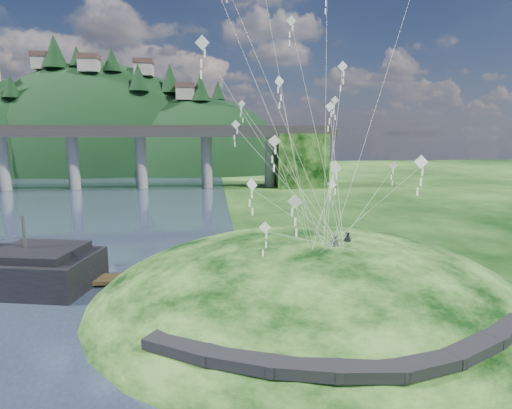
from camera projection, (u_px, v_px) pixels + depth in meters
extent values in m
plane|color=black|center=(211.00, 313.00, 29.34)|extent=(320.00, 320.00, 0.00)
ellipsoid|color=black|center=(310.00, 315.00, 32.43)|extent=(36.00, 32.00, 13.00)
cube|color=black|center=(181.00, 346.00, 21.00)|extent=(4.32, 3.62, 0.71)
cube|color=black|center=(240.00, 358.00, 19.70)|extent=(4.10, 2.97, 0.61)
cube|color=black|center=(304.00, 366.00, 19.04)|extent=(3.85, 2.37, 0.62)
cube|color=black|center=(369.00, 369.00, 18.93)|extent=(3.62, 1.83, 0.66)
cube|color=black|center=(426.00, 362.00, 19.45)|extent=(3.82, 2.27, 0.68)
cube|color=black|center=(471.00, 347.00, 20.69)|extent=(4.11, 2.97, 0.71)
cube|color=black|center=(504.00, 329.00, 22.52)|extent=(4.26, 3.43, 0.66)
cylinder|color=gray|center=(3.00, 162.00, 91.58)|extent=(2.60, 2.60, 13.00)
cylinder|color=gray|center=(73.00, 162.00, 93.25)|extent=(2.60, 2.60, 13.00)
cylinder|color=gray|center=(141.00, 161.00, 94.92)|extent=(2.60, 2.60, 13.00)
cylinder|color=gray|center=(207.00, 161.00, 96.59)|extent=(2.60, 2.60, 13.00)
cylinder|color=gray|center=(270.00, 160.00, 98.26)|extent=(2.60, 2.60, 13.00)
cube|color=black|center=(300.00, 160.00, 99.07)|extent=(12.00, 11.00, 13.00)
ellipsoid|color=black|center=(104.00, 185.00, 149.39)|extent=(96.00, 68.00, 88.00)
ellipsoid|color=black|center=(198.00, 197.00, 146.03)|extent=(76.00, 56.00, 72.00)
cone|color=black|center=(11.00, 86.00, 121.91)|extent=(5.29, 5.29, 6.96)
cone|color=black|center=(54.00, 51.00, 129.25)|extent=(8.01, 8.01, 10.54)
cone|color=black|center=(77.00, 56.00, 129.69)|extent=(4.97, 4.97, 6.54)
cone|color=black|center=(112.00, 59.00, 129.15)|extent=(5.83, 5.83, 7.67)
cone|color=black|center=(138.00, 77.00, 126.34)|extent=(6.47, 6.47, 8.51)
cone|color=black|center=(170.00, 79.00, 133.97)|extent=(7.13, 7.13, 9.38)
cone|color=black|center=(200.00, 88.00, 130.80)|extent=(6.56, 6.56, 8.63)
cone|color=black|center=(218.00, 90.00, 136.95)|extent=(4.88, 4.88, 6.42)
cube|color=#BDAEA1|center=(43.00, 63.00, 132.56)|extent=(6.00, 5.00, 4.00)
cube|color=brown|center=(42.00, 55.00, 132.09)|extent=(6.40, 5.40, 1.60)
cube|color=#BDAEA1|center=(89.00, 66.00, 126.87)|extent=(6.00, 5.00, 4.00)
cube|color=brown|center=(89.00, 57.00, 126.39)|extent=(6.40, 5.40, 1.60)
cube|color=#BDAEA1|center=(144.00, 70.00, 134.48)|extent=(6.00, 5.00, 4.00)
cube|color=brown|center=(143.00, 61.00, 134.00)|extent=(6.40, 5.40, 1.60)
cube|color=#BDAEA1|center=(185.00, 94.00, 131.57)|extent=(6.00, 5.00, 4.00)
cube|color=brown|center=(185.00, 85.00, 131.10)|extent=(6.40, 5.40, 1.60)
cube|color=black|center=(38.00, 252.00, 33.59)|extent=(7.68, 6.82, 0.67)
cylinder|color=#2D2B2B|center=(24.00, 235.00, 33.45)|extent=(0.27, 0.27, 3.33)
cube|color=#3B2C18|center=(165.00, 277.00, 35.56)|extent=(13.60, 2.18, 0.34)
cylinder|color=#3B2C18|center=(97.00, 282.00, 34.95)|extent=(0.29, 0.29, 0.97)
cylinder|color=#3B2C18|center=(131.00, 281.00, 35.28)|extent=(0.29, 0.29, 0.97)
cylinder|color=#3B2C18|center=(165.00, 279.00, 35.60)|extent=(0.29, 0.29, 0.97)
cylinder|color=#3B2C18|center=(198.00, 278.00, 35.92)|extent=(0.29, 0.29, 0.97)
cylinder|color=#3B2C18|center=(230.00, 277.00, 36.25)|extent=(0.29, 0.29, 0.97)
imported|color=#272934|center=(335.00, 235.00, 28.99)|extent=(0.65, 0.48, 1.65)
imported|color=#272934|center=(347.00, 232.00, 30.34)|extent=(0.94, 0.90, 1.53)
cube|color=silver|center=(335.00, 165.00, 34.03)|extent=(0.76, 0.17, 0.75)
cube|color=silver|center=(335.00, 171.00, 34.12)|extent=(0.10, 0.02, 0.44)
cube|color=silver|center=(334.00, 177.00, 34.21)|extent=(0.10, 0.02, 0.44)
cube|color=silver|center=(334.00, 183.00, 34.31)|extent=(0.10, 0.02, 0.44)
cube|color=silver|center=(393.00, 165.00, 36.92)|extent=(0.78, 0.29, 0.77)
cube|color=silver|center=(393.00, 171.00, 37.02)|extent=(0.10, 0.03, 0.46)
cube|color=silver|center=(393.00, 177.00, 37.12)|extent=(0.10, 0.03, 0.46)
cube|color=silver|center=(392.00, 183.00, 37.22)|extent=(0.10, 0.03, 0.46)
cube|color=silver|center=(227.00, 1.00, 36.15)|extent=(0.09, 0.04, 0.41)
cube|color=silver|center=(274.00, 141.00, 27.28)|extent=(0.88, 0.31, 0.85)
cube|color=silver|center=(274.00, 150.00, 27.39)|extent=(0.11, 0.06, 0.51)
cube|color=silver|center=(274.00, 159.00, 27.50)|extent=(0.11, 0.06, 0.51)
cube|color=silver|center=(274.00, 168.00, 27.61)|extent=(0.11, 0.06, 0.51)
cube|color=silver|center=(265.00, 227.00, 25.79)|extent=(0.80, 0.16, 0.80)
cube|color=silver|center=(265.00, 236.00, 25.89)|extent=(0.10, 0.04, 0.46)
cube|color=silver|center=(265.00, 244.00, 25.99)|extent=(0.10, 0.04, 0.46)
cube|color=silver|center=(265.00, 253.00, 26.09)|extent=(0.10, 0.04, 0.46)
cube|color=silver|center=(327.00, 4.00, 34.55)|extent=(0.11, 0.08, 0.51)
cube|color=silver|center=(326.00, 11.00, 34.66)|extent=(0.11, 0.08, 0.51)
cube|color=silver|center=(332.00, 184.00, 28.27)|extent=(0.51, 0.49, 0.67)
cube|color=silver|center=(332.00, 191.00, 28.35)|extent=(0.08, 0.06, 0.39)
cube|color=silver|center=(332.00, 198.00, 28.43)|extent=(0.08, 0.06, 0.39)
cube|color=silver|center=(331.00, 204.00, 28.52)|extent=(0.08, 0.06, 0.39)
cube|color=silver|center=(291.00, 21.00, 27.81)|extent=(0.69, 0.19, 0.68)
cube|color=silver|center=(291.00, 28.00, 27.90)|extent=(0.09, 0.04, 0.40)
cube|color=silver|center=(291.00, 35.00, 27.98)|extent=(0.09, 0.04, 0.40)
cube|color=silver|center=(291.00, 43.00, 28.07)|extent=(0.09, 0.04, 0.40)
cube|color=silver|center=(335.00, 100.00, 38.16)|extent=(0.77, 0.25, 0.75)
cube|color=silver|center=(335.00, 106.00, 38.26)|extent=(0.10, 0.05, 0.45)
cube|color=silver|center=(335.00, 112.00, 38.35)|extent=(0.10, 0.05, 0.45)
cube|color=silver|center=(334.00, 118.00, 38.45)|extent=(0.10, 0.05, 0.45)
cube|color=silver|center=(336.00, 168.00, 24.77)|extent=(0.69, 0.20, 0.68)
cube|color=silver|center=(336.00, 176.00, 24.86)|extent=(0.09, 0.04, 0.40)
cube|color=silver|center=(336.00, 184.00, 24.95)|extent=(0.09, 0.04, 0.40)
cube|color=silver|center=(335.00, 192.00, 25.03)|extent=(0.09, 0.04, 0.40)
cube|color=silver|center=(421.00, 162.00, 24.46)|extent=(0.61, 0.66, 0.85)
cube|color=silver|center=(420.00, 172.00, 24.57)|extent=(0.10, 0.08, 0.50)
cube|color=silver|center=(420.00, 182.00, 24.67)|extent=(0.10, 0.08, 0.50)
cube|color=silver|center=(419.00, 191.00, 24.78)|extent=(0.10, 0.08, 0.50)
cube|color=silver|center=(202.00, 43.00, 23.80)|extent=(0.86, 0.23, 0.86)
cube|color=silver|center=(202.00, 53.00, 23.91)|extent=(0.11, 0.03, 0.50)
cube|color=silver|center=(203.00, 64.00, 24.02)|extent=(0.11, 0.03, 0.50)
cube|color=silver|center=(203.00, 75.00, 24.13)|extent=(0.11, 0.03, 0.50)
cube|color=silver|center=(330.00, 107.00, 34.90)|extent=(0.88, 0.26, 0.88)
cube|color=silver|center=(330.00, 114.00, 35.01)|extent=(0.11, 0.07, 0.52)
cube|color=silver|center=(330.00, 121.00, 35.13)|extent=(0.11, 0.07, 0.52)
cube|color=silver|center=(329.00, 129.00, 35.24)|extent=(0.11, 0.07, 0.52)
cube|color=silver|center=(236.00, 125.00, 29.98)|extent=(0.65, 0.29, 0.66)
cube|color=silver|center=(236.00, 131.00, 30.07)|extent=(0.09, 0.02, 0.40)
cube|color=silver|center=(236.00, 138.00, 30.16)|extent=(0.09, 0.02, 0.40)
cube|color=silver|center=(236.00, 144.00, 30.24)|extent=(0.09, 0.02, 0.40)
cube|color=silver|center=(279.00, 81.00, 27.44)|extent=(0.56, 0.57, 0.75)
cube|color=silver|center=(279.00, 90.00, 27.53)|extent=(0.09, 0.07, 0.44)
cube|color=silver|center=(279.00, 98.00, 27.63)|extent=(0.09, 0.07, 0.44)
cube|color=silver|center=(279.00, 105.00, 27.72)|extent=(0.09, 0.07, 0.44)
cube|color=silver|center=(242.00, 104.00, 38.28)|extent=(0.69, 0.28, 0.70)
cube|color=silver|center=(242.00, 109.00, 38.37)|extent=(0.09, 0.02, 0.42)
cube|color=silver|center=(242.00, 115.00, 38.46)|extent=(0.09, 0.02, 0.42)
cube|color=silver|center=(242.00, 120.00, 38.55)|extent=(0.09, 0.02, 0.42)
cube|color=silver|center=(343.00, 66.00, 29.98)|extent=(0.66, 0.46, 0.75)
cube|color=silver|center=(342.00, 74.00, 30.07)|extent=(0.10, 0.05, 0.45)
cube|color=silver|center=(342.00, 81.00, 30.17)|extent=(0.10, 0.05, 0.45)
cube|color=silver|center=(342.00, 89.00, 30.26)|extent=(0.10, 0.05, 0.45)
cube|color=silver|center=(295.00, 202.00, 22.59)|extent=(0.84, 0.30, 0.83)
cube|color=silver|center=(295.00, 212.00, 22.70)|extent=(0.11, 0.03, 0.49)
cube|color=silver|center=(295.00, 223.00, 22.80)|extent=(0.11, 0.03, 0.49)
cube|color=silver|center=(294.00, 233.00, 22.91)|extent=(0.11, 0.03, 0.49)
cube|color=silver|center=(252.00, 185.00, 26.01)|extent=(0.66, 0.62, 0.86)
cube|color=silver|center=(252.00, 194.00, 26.12)|extent=(0.10, 0.08, 0.50)
cube|color=silver|center=(252.00, 203.00, 26.23)|extent=(0.10, 0.08, 0.50)
cube|color=silver|center=(252.00, 212.00, 26.33)|extent=(0.10, 0.08, 0.50)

